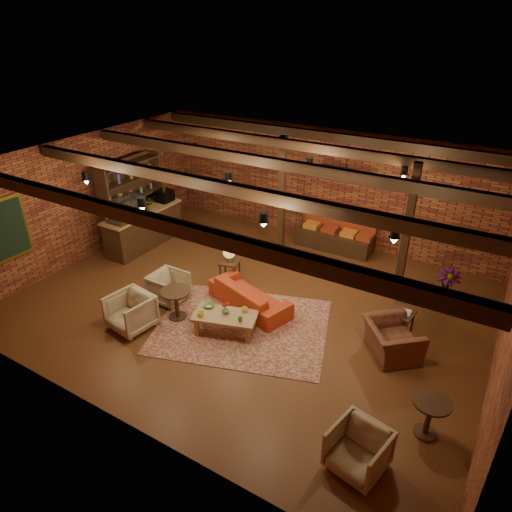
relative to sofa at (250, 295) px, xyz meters
The scene contains 29 objects.
floor 0.34m from the sofa, 119.04° to the left, with size 10.00×10.00×0.00m, color #422B10.
ceiling 2.91m from the sofa, 119.04° to the left, with size 10.00×8.00×0.02m, color black.
wall_back 4.34m from the sofa, 91.10° to the left, with size 10.00×0.02×3.20m, color maroon.
wall_front 4.07m from the sofa, 91.19° to the right, with size 10.00×0.02×3.20m, color maroon.
wall_left 5.25m from the sofa, behind, with size 0.02×8.00×3.20m, color maroon.
wall_right 5.09m from the sofa, ahead, with size 0.02×8.00×3.20m, color maroon.
ceiling_beams 2.79m from the sofa, 119.04° to the left, with size 9.80×6.40×0.22m, color black, non-canonical shape.
ceiling_pipe 3.09m from the sofa, 92.62° to the left, with size 0.12×0.12×9.60m, color black.
post_left 3.11m from the sofa, 103.92° to the left, with size 0.16×0.16×3.20m, color black.
post_right 3.70m from the sofa, 38.24° to the left, with size 0.16×0.16×3.20m, color black.
service_counter 4.36m from the sofa, 164.70° to the left, with size 0.80×2.50×1.60m, color black, non-canonical shape.
plant_counter 4.39m from the sofa, 161.77° to the left, with size 0.35×0.39×0.30m, color #337F33.
shelving_hutch 4.83m from the sofa, 164.81° to the left, with size 0.52×2.00×2.40m, color black, non-canonical shape.
chalkboard_menu 5.61m from the sofa, 156.71° to the right, with size 0.08×0.96×1.46m, color black.
banquette 3.74m from the sofa, 81.98° to the left, with size 2.10×0.70×1.00m, color #993519, non-canonical shape.
service_sign 3.87m from the sofa, 80.89° to the left, with size 0.86×0.06×0.30m, color orange.
ceiling_spotlights 2.57m from the sofa, 119.04° to the left, with size 6.40×4.40×0.28m, color black, non-canonical shape.
rug 0.81m from the sofa, 70.67° to the right, with size 3.53×2.70×0.01m, color maroon.
sofa is the anchor object (origin of this frame).
coffee_table 1.06m from the sofa, 87.27° to the right, with size 1.42×1.00×0.69m.
side_table_lamp 1.29m from the sofa, 145.04° to the left, with size 0.57×0.57×0.97m.
round_table_left 1.62m from the sofa, 134.62° to the right, with size 0.65×0.65×0.68m.
armchair_a 1.86m from the sofa, 157.10° to the right, with size 0.75×0.70×0.77m, color beige.
armchair_b 2.58m from the sofa, 131.84° to the right, with size 0.82×0.77×0.84m, color beige.
armchair_right 3.19m from the sofa, ahead, with size 1.04×0.68×0.91m, color brown.
side_table_book 3.23m from the sofa, 12.64° to the left, with size 0.55×0.55×0.58m.
round_table_right 4.51m from the sofa, 20.81° to the right, with size 0.59×0.59×0.69m.
armchair_far 4.43m from the sofa, 38.08° to the right, with size 0.76×0.71×0.78m, color beige.
plant_tall 4.47m from the sofa, 30.39° to the left, with size 1.61×1.61×2.87m, color #4C7F4C.
Camera 1 is at (4.58, -7.43, 5.84)m, focal length 32.00 mm.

